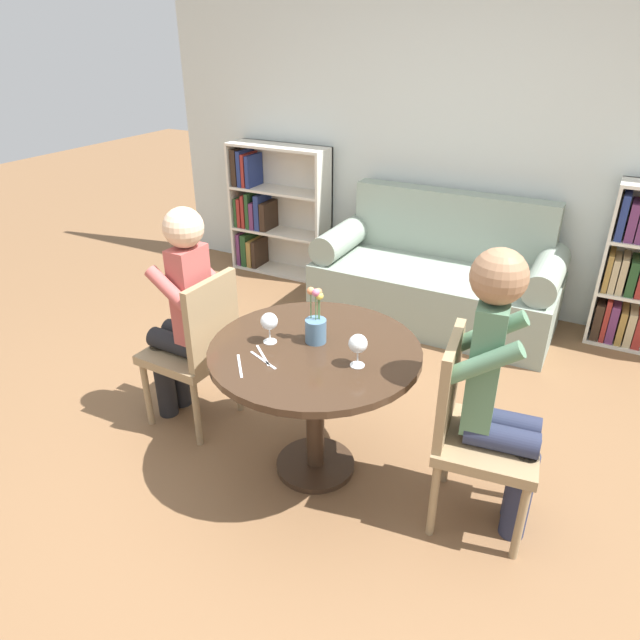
% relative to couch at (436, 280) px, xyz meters
% --- Properties ---
extents(ground_plane, '(16.00, 16.00, 0.00)m').
position_rel_couch_xyz_m(ground_plane, '(0.00, -1.92, -0.31)').
color(ground_plane, brown).
extents(back_wall, '(5.20, 0.05, 2.70)m').
position_rel_couch_xyz_m(back_wall, '(0.00, 0.42, 1.04)').
color(back_wall, silver).
rests_on(back_wall, ground_plane).
extents(round_table, '(0.98, 0.98, 0.71)m').
position_rel_couch_xyz_m(round_table, '(0.00, -1.92, 0.26)').
color(round_table, '#382619').
rests_on(round_table, ground_plane).
extents(couch, '(1.75, 0.80, 0.92)m').
position_rel_couch_xyz_m(couch, '(0.00, 0.00, 0.00)').
color(couch, gray).
rests_on(couch, ground_plane).
extents(bookshelf_left, '(0.90, 0.28, 1.13)m').
position_rel_couch_xyz_m(bookshelf_left, '(-1.64, 0.27, 0.24)').
color(bookshelf_left, silver).
rests_on(bookshelf_left, ground_plane).
extents(chair_left, '(0.43, 0.43, 0.90)m').
position_rel_couch_xyz_m(chair_left, '(-0.74, -1.88, 0.18)').
color(chair_left, '#937A56').
rests_on(chair_left, ground_plane).
extents(chair_right, '(0.47, 0.47, 0.90)m').
position_rel_couch_xyz_m(chair_right, '(0.74, -1.88, 0.18)').
color(chair_right, '#937A56').
rests_on(chair_right, ground_plane).
extents(person_left, '(0.43, 0.35, 1.25)m').
position_rel_couch_xyz_m(person_left, '(-0.83, -1.87, 0.35)').
color(person_left, black).
rests_on(person_left, ground_plane).
extents(person_right, '(0.44, 0.37, 1.30)m').
position_rel_couch_xyz_m(person_right, '(0.82, -1.86, 0.39)').
color(person_right, '#282D47').
rests_on(person_right, ground_plane).
extents(wine_glass_left, '(0.08, 0.08, 0.15)m').
position_rel_couch_xyz_m(wine_glass_left, '(-0.21, -1.98, 0.50)').
color(wine_glass_left, white).
rests_on(wine_glass_left, round_table).
extents(wine_glass_right, '(0.08, 0.08, 0.15)m').
position_rel_couch_xyz_m(wine_glass_right, '(0.24, -1.97, 0.50)').
color(wine_glass_right, white).
rests_on(wine_glass_right, round_table).
extents(flower_vase, '(0.10, 0.10, 0.27)m').
position_rel_couch_xyz_m(flower_vase, '(-0.02, -1.87, 0.48)').
color(flower_vase, slate).
rests_on(flower_vase, round_table).
extents(knife_left_setting, '(0.13, 0.15, 0.00)m').
position_rel_couch_xyz_m(knife_left_setting, '(-0.21, -2.22, 0.40)').
color(knife_left_setting, silver).
rests_on(knife_left_setting, round_table).
extents(fork_left_setting, '(0.15, 0.13, 0.00)m').
position_rel_couch_xyz_m(fork_left_setting, '(-0.17, -2.09, 0.40)').
color(fork_left_setting, silver).
rests_on(fork_left_setting, round_table).
extents(knife_right_setting, '(0.18, 0.08, 0.00)m').
position_rel_couch_xyz_m(knife_right_setting, '(-0.15, -2.13, 0.40)').
color(knife_right_setting, silver).
rests_on(knife_right_setting, round_table).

